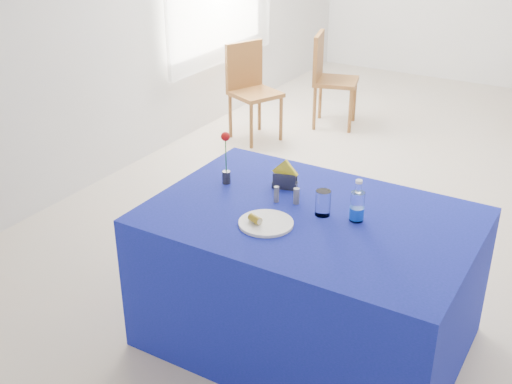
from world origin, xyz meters
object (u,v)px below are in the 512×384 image
plate (266,223)px  blue_table (308,278)px  chair_win_b (328,73)px  water_bottle (357,207)px  chair_win_a (250,84)px

plate → blue_table: bearing=55.7°
blue_table → chair_win_b: (-1.34, 3.13, 0.15)m
plate → water_bottle: water_bottle is taller
plate → blue_table: (0.14, 0.21, -0.39)m
blue_table → water_bottle: (0.22, 0.06, 0.45)m
plate → chair_win_a: (-1.69, 2.66, -0.25)m
chair_win_b → blue_table: bearing=-173.0°
chair_win_a → chair_win_b: size_ratio=0.98×
water_bottle → chair_win_a: (-2.05, 2.40, -0.31)m
plate → chair_win_a: chair_win_a is taller
chair_win_b → chair_win_a: bearing=127.8°
plate → blue_table: 0.46m
water_bottle → chair_win_b: water_bottle is taller
chair_win_b → plate: bearing=-176.4°
chair_win_a → chair_win_b: chair_win_b is taller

